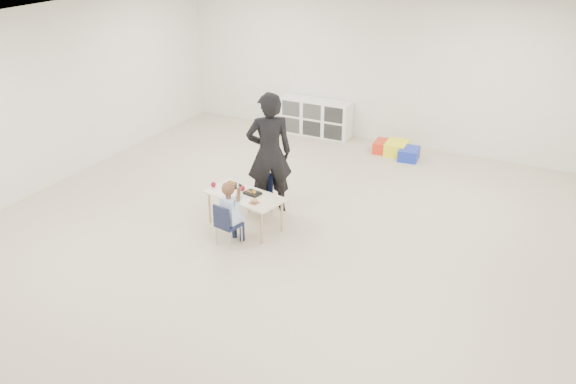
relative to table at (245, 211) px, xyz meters
The scene contains 16 objects.
room 1.29m from the table, 34.96° to the right, with size 9.00×9.02×2.80m.
table is the anchor object (origin of this frame).
chair_near 0.52m from the table, 84.15° to the right, with size 0.29×0.27×0.60m, color #111833, non-canonical shape.
chair_far 0.52m from the table, 95.85° to the left, with size 0.29×0.27×0.60m, color #111833, non-canonical shape.
child 0.56m from the table, 84.15° to the right, with size 0.40×0.40×0.94m, color #BBD9FD, non-canonical shape.
lunch_tray_near 0.28m from the table, 35.21° to the left, with size 0.22×0.16×0.03m, color black.
lunch_tray_far 0.43m from the table, 150.98° to the left, with size 0.22×0.16×0.03m, color black.
milk_carton 0.33m from the table, 92.62° to the right, with size 0.07×0.07×0.10m, color white.
bread_roll 0.41m from the table, 33.52° to the right, with size 0.09×0.09×0.07m, color tan.
apple_near 0.31m from the table, 132.52° to the left, with size 0.07×0.07×0.07m, color maroon.
apple_far 0.60m from the table, behind, with size 0.07×0.07×0.07m, color maroon.
cubby_shelf 4.01m from the table, 100.35° to the left, with size 1.40×0.40×0.70m, color white.
adult 0.90m from the table, 85.22° to the left, with size 0.66×0.43×1.80m, color black.
bin_red 3.73m from the table, 77.86° to the left, with size 0.32×0.42×0.20m, color red.
bin_yellow 3.79m from the table, 74.25° to the left, with size 0.37×0.47×0.23m, color #FBF51A.
bin_blue 3.73m from the table, 69.51° to the left, with size 0.33×0.42×0.21m, color #162BA8.
Camera 1 is at (3.47, -6.13, 4.08)m, focal length 38.00 mm.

